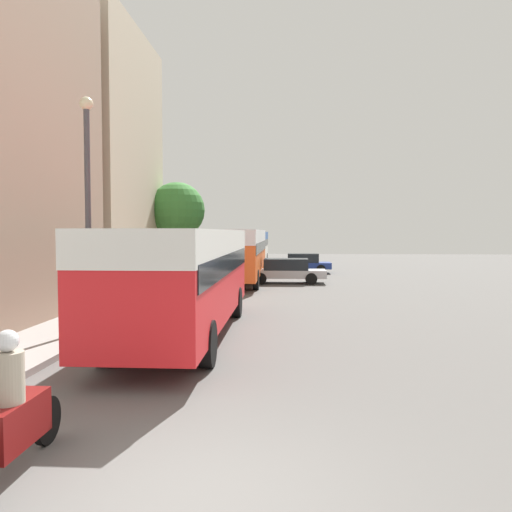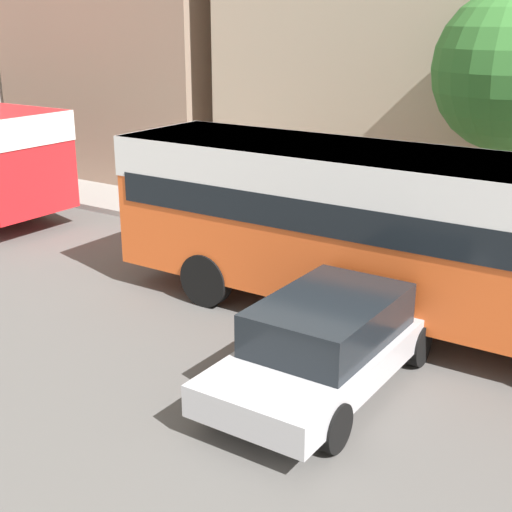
# 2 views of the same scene
# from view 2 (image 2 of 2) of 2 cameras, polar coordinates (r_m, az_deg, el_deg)

# --- Properties ---
(bus_following) EXTENTS (2.53, 10.54, 2.98)m
(bus_following) POSITION_cam_2_polar(r_m,az_deg,el_deg) (12.06, 11.54, 3.11)
(bus_following) COLOR #EA5B23
(bus_following) RESTS_ON ground_plane
(car_crossing) EXTENTS (4.42, 1.85, 1.37)m
(car_crossing) POSITION_cam_2_polar(r_m,az_deg,el_deg) (10.22, 5.85, -6.75)
(car_crossing) COLOR #B7B7BC
(car_crossing) RESTS_ON ground_plane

